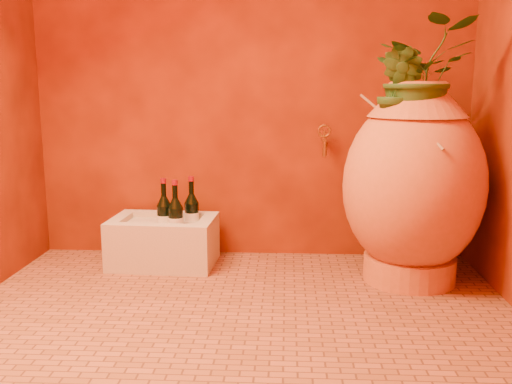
# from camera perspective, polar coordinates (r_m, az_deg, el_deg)

# --- Properties ---
(floor) EXTENTS (2.50, 2.50, 0.00)m
(floor) POSITION_cam_1_polar(r_m,az_deg,el_deg) (2.54, -1.92, -12.62)
(floor) COLOR brown
(floor) RESTS_ON ground
(wall_back) EXTENTS (2.50, 0.02, 2.50)m
(wall_back) POSITION_cam_1_polar(r_m,az_deg,el_deg) (3.34, -0.51, 14.94)
(wall_back) COLOR #541704
(wall_back) RESTS_ON ground
(amphora) EXTENTS (0.94, 0.94, 1.02)m
(amphora) POSITION_cam_1_polar(r_m,az_deg,el_deg) (2.99, 15.46, 0.74)
(amphora) COLOR #C56937
(amphora) RESTS_ON floor
(stone_basin) EXTENTS (0.59, 0.42, 0.27)m
(stone_basin) POSITION_cam_1_polar(r_m,az_deg,el_deg) (3.26, -9.22, -4.99)
(stone_basin) COLOR beige
(stone_basin) RESTS_ON floor
(wine_bottle_a) EXTENTS (0.08, 0.08, 0.35)m
(wine_bottle_a) POSITION_cam_1_polar(r_m,az_deg,el_deg) (3.16, -8.03, -2.82)
(wine_bottle_a) COLOR black
(wine_bottle_a) RESTS_ON stone_basin
(wine_bottle_b) EXTENTS (0.08, 0.08, 0.35)m
(wine_bottle_b) POSITION_cam_1_polar(r_m,az_deg,el_deg) (3.22, -9.14, -2.57)
(wine_bottle_b) COLOR black
(wine_bottle_b) RESTS_ON stone_basin
(wine_bottle_c) EXTENTS (0.08, 0.08, 0.35)m
(wine_bottle_c) POSITION_cam_1_polar(r_m,az_deg,el_deg) (3.27, -6.44, -2.31)
(wine_bottle_c) COLOR black
(wine_bottle_c) RESTS_ON stone_basin
(wall_tap) EXTENTS (0.07, 0.16, 0.17)m
(wall_tap) POSITION_cam_1_polar(r_m,az_deg,el_deg) (3.25, 6.83, 5.31)
(wall_tap) COLOR olive
(wall_tap) RESTS_ON wall_back
(plant_main) EXTENTS (0.55, 0.50, 0.54)m
(plant_main) POSITION_cam_1_polar(r_m,az_deg,el_deg) (2.93, 16.10, 11.19)
(plant_main) COLOR #254E1C
(plant_main) RESTS_ON amphora
(plant_side) EXTENTS (0.29, 0.29, 0.41)m
(plant_side) POSITION_cam_1_polar(r_m,az_deg,el_deg) (2.85, 14.18, 9.73)
(plant_side) COLOR #254E1C
(plant_side) RESTS_ON amphora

